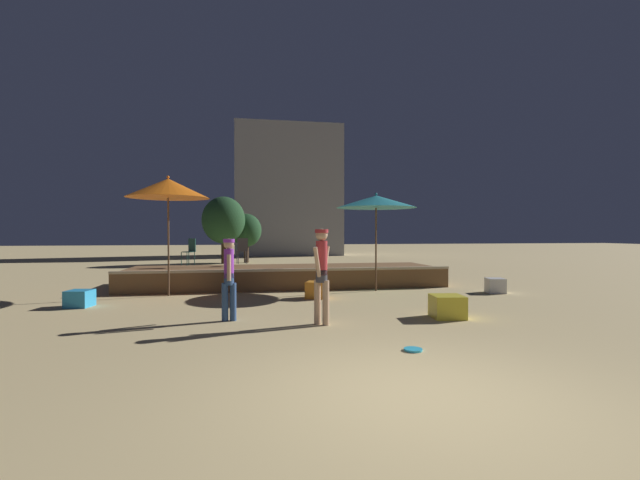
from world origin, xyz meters
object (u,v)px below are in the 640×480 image
object	(u,v)px
frisbee_disc	(413,350)
person_1	(229,275)
bistro_chair_0	(190,249)
cube_seat_2	(80,299)
cube_seat_1	(495,286)
patio_umbrella_1	(376,202)
person_0	(322,269)
bistro_chair_1	(242,248)
cube_seat_3	(447,307)
background_tree_1	(224,220)
cube_seat_0	(316,290)
background_tree_0	(246,231)
patio_umbrella_0	(168,188)

from	to	relation	value
frisbee_disc	person_1	bearing A→B (deg)	135.80
bistro_chair_0	frisbee_disc	bearing A→B (deg)	-18.58
cube_seat_2	person_1	size ratio (longest dim) A/B	0.37
cube_seat_1	person_1	bearing A→B (deg)	-160.41
cube_seat_2	bistro_chair_0	distance (m)	4.54
patio_umbrella_1	person_0	world-z (taller)	patio_umbrella_1
bistro_chair_1	cube_seat_3	bearing A→B (deg)	111.97
bistro_chair_1	person_1	bearing A→B (deg)	78.54
cube_seat_2	bistro_chair_1	world-z (taller)	bistro_chair_1
cube_seat_1	background_tree_1	size ratio (longest dim) A/B	0.15
cube_seat_0	cube_seat_2	size ratio (longest dim) A/B	1.09
bistro_chair_0	cube_seat_3	bearing A→B (deg)	-2.52
cube_seat_1	cube_seat_2	size ratio (longest dim) A/B	0.96
patio_umbrella_1	cube_seat_2	size ratio (longest dim) A/B	4.93
cube_seat_1	cube_seat_3	world-z (taller)	cube_seat_3
person_0	bistro_chair_0	size ratio (longest dim) A/B	2.06
cube_seat_2	cube_seat_3	xyz separation A→B (m)	(8.04, -2.79, 0.03)
cube_seat_0	person_0	xyz separation A→B (m)	(-0.46, -3.31, 0.84)
cube_seat_3	bistro_chair_1	size ratio (longest dim) A/B	0.79
bistro_chair_1	background_tree_0	distance (m)	10.62
cube_seat_3	bistro_chair_1	xyz separation A→B (m)	(-4.22, 6.97, 0.99)
patio_umbrella_0	person_0	world-z (taller)	patio_umbrella_0
patio_umbrella_0	person_0	bearing A→B (deg)	-51.47
patio_umbrella_1	bistro_chair_1	distance (m)	5.08
cube_seat_2	bistro_chair_0	size ratio (longest dim) A/B	0.68
cube_seat_1	frisbee_disc	world-z (taller)	cube_seat_1
cube_seat_2	person_1	world-z (taller)	person_1
frisbee_disc	background_tree_0	distance (m)	20.02
cube_seat_2	cube_seat_0	bearing A→B (deg)	3.34
patio_umbrella_0	cube_seat_2	xyz separation A→B (m)	(-1.79, -1.49, -2.82)
patio_umbrella_1	background_tree_1	xyz separation A→B (m)	(-5.09, 12.57, -0.23)
person_1	background_tree_0	distance (m)	17.11
cube_seat_0	background_tree_0	distance (m)	14.65
cube_seat_2	background_tree_1	xyz separation A→B (m)	(2.76, 14.03, 2.29)
cube_seat_0	frisbee_disc	world-z (taller)	cube_seat_0
patio_umbrella_1	bistro_chair_0	distance (m)	6.42
cube_seat_3	bistro_chair_1	distance (m)	8.20
cube_seat_1	bistro_chair_0	size ratio (longest dim) A/B	0.65
cube_seat_1	background_tree_0	xyz separation A→B (m)	(-7.14, 14.37, 1.69)
background_tree_0	background_tree_1	bearing A→B (deg)	-149.62
patio_umbrella_0	patio_umbrella_1	distance (m)	6.06
cube_seat_2	cube_seat_3	world-z (taller)	cube_seat_3
background_tree_0	cube_seat_2	bearing A→B (deg)	-105.32
patio_umbrella_0	patio_umbrella_1	bearing A→B (deg)	-0.23
bistro_chair_0	background_tree_1	distance (m)	10.24
cube_seat_2	background_tree_0	bearing A→B (deg)	74.68
patio_umbrella_1	background_tree_0	size ratio (longest dim) A/B	1.03
patio_umbrella_1	cube_seat_3	distance (m)	4.92
frisbee_disc	background_tree_0	world-z (taller)	background_tree_0
bistro_chair_0	background_tree_0	world-z (taller)	background_tree_0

